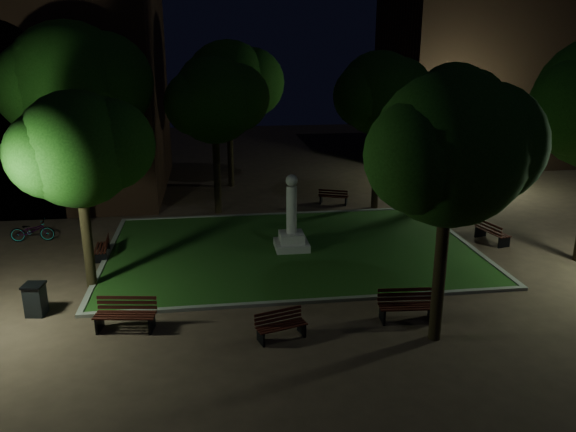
# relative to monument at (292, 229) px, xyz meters

# --- Properties ---
(ground) EXTENTS (80.00, 80.00, 0.00)m
(ground) POSITION_rel_monument_xyz_m (0.00, -2.00, -0.96)
(ground) COLOR #4E382B
(lawn) EXTENTS (15.00, 10.00, 0.08)m
(lawn) POSITION_rel_monument_xyz_m (0.00, 0.00, -0.92)
(lawn) COLOR #234D17
(lawn) RESTS_ON ground
(lawn_kerb) EXTENTS (15.40, 10.40, 0.12)m
(lawn_kerb) POSITION_rel_monument_xyz_m (0.00, 0.00, -0.90)
(lawn_kerb) COLOR slate
(lawn_kerb) RESTS_ON ground
(monument) EXTENTS (1.40, 1.40, 3.20)m
(monument) POSITION_rel_monument_xyz_m (0.00, 0.00, 0.00)
(monument) COLOR #A79F98
(monument) RESTS_ON lawn
(building_far) EXTENTS (16.00, 10.00, 12.00)m
(building_far) POSITION_rel_monument_xyz_m (18.00, 18.00, 5.04)
(building_far) COLOR #432619
(building_far) RESTS_ON ground
(tree_west) EXTENTS (4.83, 3.95, 6.96)m
(tree_west) POSITION_rel_monument_xyz_m (-7.55, -2.71, 4.02)
(tree_west) COLOR black
(tree_west) RESTS_ON ground
(tree_north_wl) EXTENTS (5.17, 4.22, 7.83)m
(tree_north_wl) POSITION_rel_monument_xyz_m (-2.86, 6.00, 4.76)
(tree_north_wl) COLOR black
(tree_north_wl) RESTS_ON ground
(tree_north_er) EXTENTS (5.18, 4.23, 8.10)m
(tree_north_er) POSITION_rel_monument_xyz_m (5.41, 5.84, 5.01)
(tree_north_er) COLOR black
(tree_north_er) RESTS_ON ground
(tree_ne) EXTENTS (5.58, 4.55, 7.49)m
(tree_ne) POSITION_rel_monument_xyz_m (9.83, 6.85, 4.25)
(tree_ne) COLOR black
(tree_ne) RESTS_ON ground
(tree_se) EXTENTS (5.16, 4.21, 7.76)m
(tree_se) POSITION_rel_monument_xyz_m (3.22, -7.96, 4.69)
(tree_se) COLOR black
(tree_se) RESTS_ON ground
(tree_nw) EXTENTS (6.91, 5.64, 9.42)m
(tree_nw) POSITION_rel_monument_xyz_m (-9.23, 4.93, 5.65)
(tree_nw) COLOR black
(tree_nw) RESTS_ON ground
(tree_far_north) EXTENTS (6.26, 5.11, 8.64)m
(tree_far_north) POSITION_rel_monument_xyz_m (-1.94, 11.64, 5.13)
(tree_far_north) COLOR black
(tree_far_north) RESTS_ON ground
(lamppost_nw) EXTENTS (1.18, 0.28, 4.44)m
(lamppost_nw) POSITION_rel_monument_xyz_m (-11.13, 8.96, 2.15)
(lamppost_nw) COLOR black
(lamppost_nw) RESTS_ON ground
(lamppost_ne) EXTENTS (1.18, 0.28, 4.00)m
(lamppost_ne) POSITION_rel_monument_xyz_m (12.14, 9.07, 1.88)
(lamppost_ne) COLOR black
(lamppost_ne) RESTS_ON ground
(bench_near_left) EXTENTS (1.60, 0.94, 0.83)m
(bench_near_left) POSITION_rel_monument_xyz_m (-1.38, -7.29, -0.57)
(bench_near_left) COLOR black
(bench_near_left) RESTS_ON ground
(bench_near_right) EXTENTS (1.84, 0.76, 0.99)m
(bench_near_right) POSITION_rel_monument_xyz_m (2.70, -6.71, -0.49)
(bench_near_right) COLOR black
(bench_near_right) RESTS_ON ground
(bench_west_near) EXTENTS (1.90, 0.90, 1.00)m
(bench_west_near) POSITION_rel_monument_xyz_m (-5.98, -6.13, -0.48)
(bench_west_near) COLOR black
(bench_west_near) RESTS_ON ground
(bench_left_side) EXTENTS (0.60, 1.49, 0.80)m
(bench_left_side) POSITION_rel_monument_xyz_m (-7.74, 0.25, -0.58)
(bench_left_side) COLOR black
(bench_left_side) RESTS_ON ground
(bench_right_side) EXTENTS (0.97, 1.82, 0.95)m
(bench_right_side) POSITION_rel_monument_xyz_m (8.83, -0.21, -0.51)
(bench_right_side) COLOR black
(bench_right_side) RESTS_ON ground
(bench_far_side) EXTENTS (1.66, 1.09, 0.86)m
(bench_far_side) POSITION_rel_monument_xyz_m (3.28, 6.74, -0.55)
(bench_far_side) COLOR black
(bench_far_side) RESTS_ON ground
(trash_bin) EXTENTS (0.70, 0.70, 1.07)m
(trash_bin) POSITION_rel_monument_xyz_m (-8.97, -4.75, -0.41)
(trash_bin) COLOR black
(trash_bin) RESTS_ON ground
(bicycle) EXTENTS (1.88, 0.68, 0.98)m
(bicycle) POSITION_rel_monument_xyz_m (-11.16, 2.70, -0.46)
(bicycle) COLOR black
(bicycle) RESTS_ON ground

